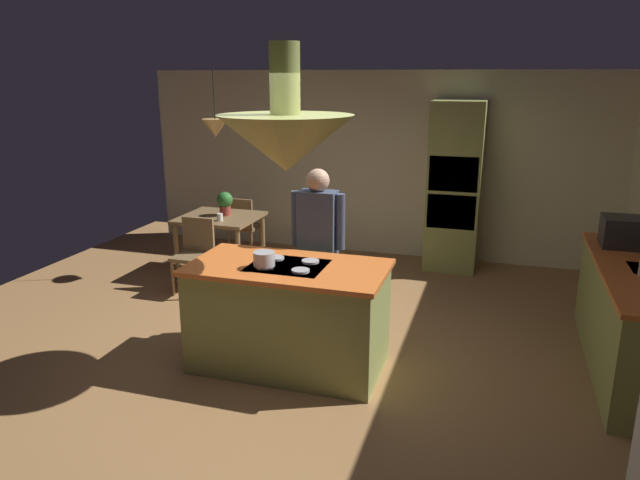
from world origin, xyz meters
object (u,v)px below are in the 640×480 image
at_px(dining_table, 220,224).
at_px(cooking_pot_on_cooktop, 264,259).
at_px(chair_by_back_wall, 242,224).
at_px(potted_plant_on_table, 225,202).
at_px(cup_on_table, 220,217).
at_px(kitchen_island, 288,316).
at_px(person_at_island, 318,242).
at_px(chair_facing_island, 195,250).
at_px(oven_tower, 454,187).
at_px(microwave_on_counter, 628,232).

relative_size(dining_table, cooking_pot_on_cooktop, 5.34).
xyz_separation_m(dining_table, chair_by_back_wall, (0.00, 0.66, -0.15)).
height_order(potted_plant_on_table, cooking_pot_on_cooktop, cooking_pot_on_cooktop).
bearing_deg(potted_plant_on_table, cup_on_table, -76.56).
distance_m(kitchen_island, cooking_pot_on_cooktop, 0.58).
height_order(kitchen_island, chair_by_back_wall, kitchen_island).
bearing_deg(person_at_island, kitchen_island, -93.22).
relative_size(chair_facing_island, cup_on_table, 9.67).
xyz_separation_m(person_at_island, potted_plant_on_table, (-1.69, 1.45, -0.02)).
relative_size(dining_table, chair_by_back_wall, 1.11).
bearing_deg(oven_tower, microwave_on_counter, -45.59).
relative_size(oven_tower, chair_facing_island, 2.50).
bearing_deg(kitchen_island, dining_table, 128.99).
height_order(kitchen_island, person_at_island, person_at_island).
relative_size(oven_tower, microwave_on_counter, 4.73).
height_order(chair_facing_island, chair_by_back_wall, same).
bearing_deg(dining_table, chair_by_back_wall, 90.00).
xyz_separation_m(kitchen_island, cup_on_table, (-1.58, 1.88, 0.34)).
height_order(oven_tower, microwave_on_counter, oven_tower).
bearing_deg(chair_by_back_wall, dining_table, 90.00).
bearing_deg(chair_facing_island, cooking_pot_on_cooktop, -45.51).
height_order(person_at_island, microwave_on_counter, person_at_island).
bearing_deg(potted_plant_on_table, cooking_pot_on_cooktop, -57.04).
distance_m(kitchen_island, chair_facing_island, 2.23).
xyz_separation_m(microwave_on_counter, cooking_pot_on_cooktop, (-3.00, -1.60, -0.06)).
bearing_deg(microwave_on_counter, chair_by_back_wall, 164.07).
xyz_separation_m(kitchen_island, oven_tower, (1.10, 3.24, 0.62)).
relative_size(cup_on_table, cooking_pot_on_cooktop, 0.50).
relative_size(chair_by_back_wall, cooking_pot_on_cooktop, 4.83).
bearing_deg(dining_table, microwave_on_counter, -7.94).
xyz_separation_m(person_at_island, cup_on_table, (-1.62, 1.16, -0.14)).
bearing_deg(chair_by_back_wall, cup_on_table, 97.54).
xyz_separation_m(potted_plant_on_table, microwave_on_counter, (4.49, -0.71, 0.14)).
bearing_deg(chair_by_back_wall, microwave_on_counter, 164.07).
distance_m(kitchen_island, potted_plant_on_table, 2.77).
relative_size(person_at_island, cooking_pot_on_cooktop, 9.16).
relative_size(potted_plant_on_table, cup_on_table, 3.33).
bearing_deg(chair_by_back_wall, kitchen_island, 121.61).
distance_m(potted_plant_on_table, cooking_pot_on_cooktop, 2.75).
xyz_separation_m(cup_on_table, cooking_pot_on_cooktop, (1.42, -2.01, 0.21)).
xyz_separation_m(oven_tower, cooking_pot_on_cooktop, (-1.26, -3.37, -0.08)).
bearing_deg(potted_plant_on_table, microwave_on_counter, -8.92).
xyz_separation_m(potted_plant_on_table, cup_on_table, (0.07, -0.29, -0.12)).
xyz_separation_m(chair_facing_island, cooking_pot_on_cooktop, (1.54, -1.57, 0.51)).
height_order(chair_by_back_wall, cooking_pot_on_cooktop, cooking_pot_on_cooktop).
xyz_separation_m(chair_by_back_wall, cup_on_table, (0.12, -0.88, 0.30)).
bearing_deg(microwave_on_counter, cup_on_table, 174.67).
bearing_deg(cup_on_table, potted_plant_on_table, 103.44).
relative_size(chair_facing_island, chair_by_back_wall, 1.00).
xyz_separation_m(dining_table, person_at_island, (1.74, -1.38, 0.29)).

